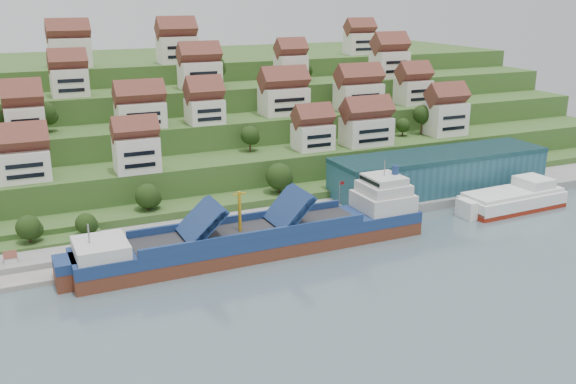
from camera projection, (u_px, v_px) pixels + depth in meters
name	position (u px, v px, depth m)	size (l,w,h in m)	color
ground	(287.00, 249.00, 136.92)	(300.00, 300.00, 0.00)	slate
quay	(336.00, 211.00, 157.51)	(180.00, 14.00, 2.20)	gray
hillside	(166.00, 118.00, 223.93)	(260.00, 128.00, 31.00)	#2D4C1E
hillside_village	(199.00, 98.00, 181.61)	(156.14, 62.22, 28.60)	white
hillside_trees	(190.00, 135.00, 167.58)	(144.21, 61.94, 31.61)	#223A13
warehouse	(439.00, 171.00, 170.03)	(60.00, 15.00, 10.00)	#245362
flagpole	(340.00, 195.00, 150.71)	(1.28, 0.16, 8.00)	gray
cargo_ship	(267.00, 237.00, 135.01)	(75.28, 12.47, 16.63)	brown
second_ship	(514.00, 199.00, 162.03)	(28.10, 11.48, 8.02)	maroon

